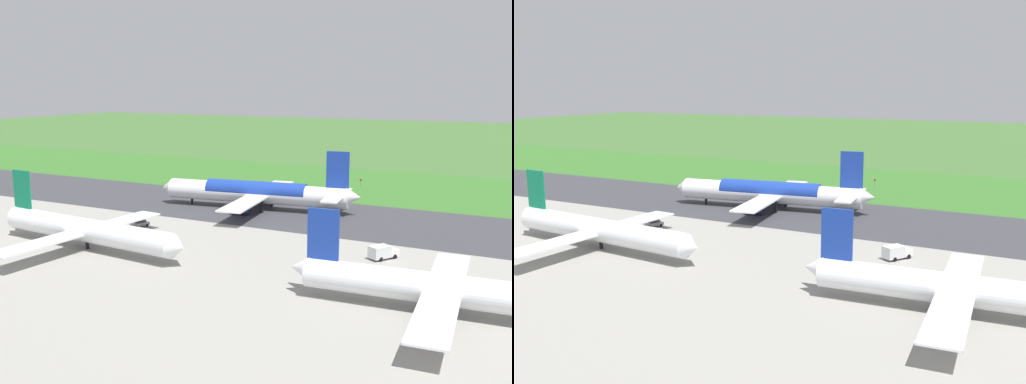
# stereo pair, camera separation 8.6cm
# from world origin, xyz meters

# --- Properties ---
(ground_plane) EXTENTS (800.00, 800.00, 0.00)m
(ground_plane) POSITION_xyz_m (0.00, 0.00, 0.00)
(ground_plane) COLOR #3D662D
(runway_asphalt) EXTENTS (600.00, 36.18, 0.06)m
(runway_asphalt) POSITION_xyz_m (0.00, 0.00, 0.03)
(runway_asphalt) COLOR #38383D
(runway_asphalt) RESTS_ON ground
(apron_concrete) EXTENTS (440.00, 110.00, 0.05)m
(apron_concrete) POSITION_xyz_m (0.00, 49.48, 0.03)
(apron_concrete) COLOR gray
(apron_concrete) RESTS_ON ground
(grass_verge_foreground) EXTENTS (600.00, 80.00, 0.04)m
(grass_verge_foreground) POSITION_xyz_m (0.00, -42.09, 0.02)
(grass_verge_foreground) COLOR #346B27
(grass_verge_foreground) RESTS_ON ground
(airliner_main) EXTENTS (54.07, 44.41, 15.88)m
(airliner_main) POSITION_xyz_m (-1.17, -0.05, 4.35)
(airliner_main) COLOR white
(airliner_main) RESTS_ON ground
(airliner_parked_near) EXTENTS (46.88, 38.37, 13.68)m
(airliner_parked_near) POSITION_xyz_m (-56.59, 49.85, 3.74)
(airliner_parked_near) COLOR white
(airliner_parked_near) RESTS_ON ground
(airliner_parked_mid) EXTENTS (48.43, 39.65, 14.13)m
(airliner_parked_mid) POSITION_xyz_m (11.90, 47.95, 3.86)
(airliner_parked_mid) COLOR white
(airliner_parked_mid) RESTS_ON ground
(service_truck_baggage) EXTENTS (5.00, 6.10, 2.65)m
(service_truck_baggage) POSITION_xyz_m (-41.66, 28.19, 1.40)
(service_truck_baggage) COLOR silver
(service_truck_baggage) RESTS_ON ground
(service_car_followme) EXTENTS (3.38, 4.57, 1.62)m
(service_car_followme) POSITION_xyz_m (13.70, 29.19, 0.84)
(service_car_followme) COLOR gray
(service_car_followme) RESTS_ON ground
(no_stopping_sign) EXTENTS (0.60, 0.10, 2.63)m
(no_stopping_sign) POSITION_xyz_m (-15.11, -43.66, 1.56)
(no_stopping_sign) COLOR slate
(no_stopping_sign) RESTS_ON ground
(traffic_cone_orange) EXTENTS (0.40, 0.40, 0.55)m
(traffic_cone_orange) POSITION_xyz_m (-9.94, -44.51, 0.28)
(traffic_cone_orange) COLOR orange
(traffic_cone_orange) RESTS_ON ground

